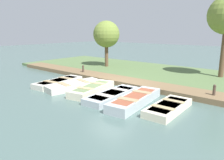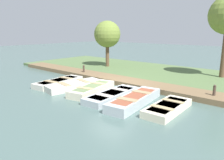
{
  "view_description": "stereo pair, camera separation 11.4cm",
  "coord_description": "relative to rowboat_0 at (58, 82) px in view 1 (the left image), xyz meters",
  "views": [
    {
      "loc": [
        9.2,
        7.85,
        3.24
      ],
      "look_at": [
        0.53,
        0.52,
        0.65
      ],
      "focal_mm": 35.0,
      "sensor_mm": 36.0,
      "label": 1
    },
    {
      "loc": [
        9.13,
        7.94,
        3.24
      ],
      "look_at": [
        0.53,
        0.52,
        0.65
      ],
      "focal_mm": 35.0,
      "sensor_mm": 36.0,
      "label": 2
    }
  ],
  "objects": [
    {
      "name": "park_tree_far_left",
      "position": [
        -6.24,
        -1.6,
        2.73
      ],
      "size": [
        2.21,
        2.21,
        4.03
      ],
      "color": "brown",
      "rests_on": "ground_plane"
    },
    {
      "name": "dock_walkway",
      "position": [
        -2.89,
        2.97,
        -0.03
      ],
      "size": [
        1.51,
        21.09,
        0.28
      ],
      "color": "brown",
      "rests_on": "ground_plane"
    },
    {
      "name": "shore_bank",
      "position": [
        -6.46,
        2.97,
        -0.06
      ],
      "size": [
        8.0,
        24.0,
        0.2
      ],
      "color": "#567042",
      "rests_on": "ground_plane"
    },
    {
      "name": "rowboat_4",
      "position": [
        -0.06,
        5.59,
        0.04
      ],
      "size": [
        3.64,
        1.41,
        0.42
      ],
      "rotation": [
        0.0,
        0.0,
        0.12
      ],
      "color": "#B2BCC1",
      "rests_on": "ground_plane"
    },
    {
      "name": "mooring_post_far",
      "position": [
        -2.82,
        8.14,
        0.24
      ],
      "size": [
        0.13,
        0.13,
        0.79
      ],
      "color": "#47382D",
      "rests_on": "ground_plane"
    },
    {
      "name": "rowboat_5",
      "position": [
        -0.2,
        7.13,
        -0.0
      ],
      "size": [
        2.74,
        1.12,
        0.33
      ],
      "rotation": [
        0.0,
        0.0,
        0.04
      ],
      "color": "beige",
      "rests_on": "ground_plane"
    },
    {
      "name": "rowboat_1",
      "position": [
        -0.06,
        1.39,
        0.02
      ],
      "size": [
        3.44,
        1.75,
        0.37
      ],
      "rotation": [
        0.0,
        0.0,
        -0.18
      ],
      "color": "beige",
      "rests_on": "ground_plane"
    },
    {
      "name": "rowboat_0",
      "position": [
        0.0,
        0.0,
        0.0
      ],
      "size": [
        3.3,
        1.39,
        0.33
      ],
      "rotation": [
        0.0,
        0.0,
        0.11
      ],
      "color": "beige",
      "rests_on": "ground_plane"
    },
    {
      "name": "rowboat_2",
      "position": [
        -0.13,
        2.79,
        0.03
      ],
      "size": [
        3.29,
        1.62,
        0.4
      ],
      "rotation": [
        0.0,
        0.0,
        0.21
      ],
      "color": "beige",
      "rests_on": "ground_plane"
    },
    {
      "name": "mooring_post_near",
      "position": [
        -2.82,
        -0.86,
        0.24
      ],
      "size": [
        0.13,
        0.13,
        0.79
      ],
      "color": "#47382D",
      "rests_on": "ground_plane"
    },
    {
      "name": "rowboat_3",
      "position": [
        -0.05,
        4.26,
        -0.0
      ],
      "size": [
        3.38,
        1.28,
        0.33
      ],
      "rotation": [
        0.0,
        0.0,
        0.07
      ],
      "color": "#B2BCC1",
      "rests_on": "ground_plane"
    },
    {
      "name": "ground_plane",
      "position": [
        -1.46,
        2.97,
        -0.16
      ],
      "size": [
        80.0,
        80.0,
        0.0
      ],
      "primitive_type": "plane",
      "color": "#4C6660"
    }
  ]
}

